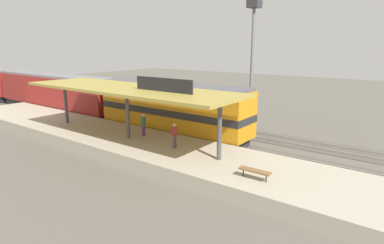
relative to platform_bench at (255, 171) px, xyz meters
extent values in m
plane|color=#5B564C|center=(8.00, 11.04, -1.34)|extent=(120.00, 120.00, 0.00)
cube|color=#4E4941|center=(6.00, 11.04, -1.32)|extent=(3.20, 110.00, 0.04)
cube|color=gray|center=(5.28, 11.04, -1.26)|extent=(0.10, 110.00, 0.16)
cube|color=gray|center=(6.72, 11.04, -1.26)|extent=(0.10, 110.00, 0.16)
cube|color=#4E4941|center=(10.60, 11.04, -1.32)|extent=(3.20, 110.00, 0.04)
cube|color=gray|center=(9.88, 11.04, -1.26)|extent=(0.10, 110.00, 0.16)
cube|color=gray|center=(11.32, 11.04, -1.26)|extent=(0.10, 110.00, 0.16)
cube|color=#A89E89|center=(1.40, 11.04, -0.89)|extent=(6.00, 44.00, 0.90)
cylinder|color=#47474C|center=(1.40, 3.04, 1.36)|extent=(0.28, 0.28, 3.60)
cylinder|color=#47474C|center=(1.40, 11.04, 1.36)|extent=(0.28, 0.28, 3.60)
cylinder|color=#47474C|center=(1.40, 19.04, 1.36)|extent=(0.28, 0.28, 3.60)
cube|color=#A38E3D|center=(1.40, 11.04, 3.26)|extent=(5.20, 18.00, 0.20)
cube|color=black|center=(1.40, 7.44, 3.81)|extent=(0.12, 4.80, 0.90)
cylinder|color=#333338|center=(0.00, -0.65, -0.23)|extent=(0.07, 0.07, 0.42)
cylinder|color=#333338|center=(0.00, 0.65, -0.23)|extent=(0.07, 0.07, 0.42)
cube|color=brown|center=(0.00, 0.00, 0.02)|extent=(0.44, 1.70, 0.08)
cube|color=#28282D|center=(6.00, 10.69, -0.83)|extent=(2.60, 13.60, 0.70)
cube|color=orange|center=(6.00, 10.69, 1.27)|extent=(2.90, 14.40, 3.50)
cube|color=#515156|center=(6.00, 10.69, 3.14)|extent=(2.78, 14.11, 0.24)
cube|color=#282828|center=(6.00, 10.69, 1.00)|extent=(2.93, 14.43, 0.56)
cube|color=#28282D|center=(6.00, 28.69, -0.83)|extent=(2.60, 19.20, 0.70)
cube|color=maroon|center=(6.00, 28.69, 1.17)|extent=(2.90, 20.00, 3.30)
cube|color=slate|center=(6.00, 28.69, 2.94)|extent=(2.78, 19.60, 0.24)
cylinder|color=slate|center=(13.80, 7.23, 4.16)|extent=(0.28, 0.28, 11.00)
cube|color=#333338|center=(13.80, 7.23, 10.01)|extent=(1.10, 1.10, 0.70)
cylinder|color=#663375|center=(2.32, 10.46, -0.02)|extent=(0.16, 0.16, 0.84)
cylinder|color=#663375|center=(2.50, 10.46, -0.02)|extent=(0.16, 0.16, 0.84)
cylinder|color=#23603D|center=(2.41, 10.46, 0.72)|extent=(0.34, 0.34, 0.64)
sphere|color=tan|center=(2.41, 10.46, 1.15)|extent=(0.23, 0.23, 0.23)
cylinder|color=#4C4C51|center=(1.43, 6.65, -0.02)|extent=(0.16, 0.16, 0.84)
cylinder|color=#4C4C51|center=(1.61, 6.65, -0.02)|extent=(0.16, 0.16, 0.84)
cylinder|color=maroon|center=(1.52, 6.65, 0.72)|extent=(0.34, 0.34, 0.64)
sphere|color=tan|center=(1.52, 6.65, 1.15)|extent=(0.23, 0.23, 0.23)
camera|label=1|loc=(-14.45, -6.70, 6.33)|focal=30.10mm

